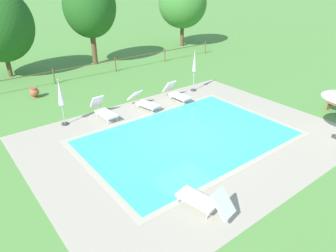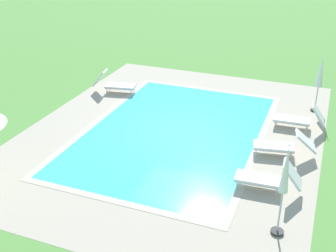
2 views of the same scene
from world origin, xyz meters
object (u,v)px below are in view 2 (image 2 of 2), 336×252
object	(u,v)px
sun_lounger_north_far	(283,145)
sun_lounger_south_mid	(115,84)
sun_lounger_north_near_steps	(299,118)
sun_lounger_north_mid	(268,178)
patio_umbrella_closed_row_west	(320,76)
patio_umbrella_closed_row_mid_west	(285,178)

from	to	relation	value
sun_lounger_north_far	sun_lounger_south_mid	world-z (taller)	sun_lounger_south_mid
sun_lounger_north_near_steps	sun_lounger_north_mid	xyz separation A→B (m)	(4.38, -0.41, -0.00)
patio_umbrella_closed_row_west	sun_lounger_north_far	bearing A→B (deg)	-10.18
sun_lounger_north_mid	sun_lounger_south_mid	size ratio (longest dim) A/B	0.97
sun_lounger_north_near_steps	patio_umbrella_closed_row_mid_west	xyz separation A→B (m)	(6.16, 0.14, 1.20)
patio_umbrella_closed_row_mid_west	sun_lounger_north_far	bearing A→B (deg)	-173.80
sun_lounger_north_near_steps	sun_lounger_south_mid	xyz separation A→B (m)	(-0.75, -7.96, -0.00)
sun_lounger_north_far	patio_umbrella_closed_row_west	bearing A→B (deg)	169.82
patio_umbrella_closed_row_west	sun_lounger_north_mid	bearing A→B (deg)	-7.86
sun_lounger_south_mid	patio_umbrella_closed_row_west	bearing A→B (deg)	97.43
sun_lounger_north_mid	sun_lounger_north_near_steps	bearing A→B (deg)	174.64
sun_lounger_north_near_steps	sun_lounger_north_far	size ratio (longest dim) A/B	0.90
sun_lounger_north_near_steps	patio_umbrella_closed_row_mid_west	world-z (taller)	patio_umbrella_closed_row_mid_west
sun_lounger_south_mid	patio_umbrella_closed_row_mid_west	size ratio (longest dim) A/B	0.78
sun_lounger_north_mid	sun_lounger_north_far	size ratio (longest dim) A/B	0.92
sun_lounger_north_mid	sun_lounger_north_far	distance (m)	2.15
sun_lounger_north_mid	sun_lounger_south_mid	distance (m)	9.12
sun_lounger_south_mid	patio_umbrella_closed_row_mid_west	xyz separation A→B (m)	(6.91, 8.10, 1.20)
sun_lounger_north_near_steps	patio_umbrella_closed_row_west	size ratio (longest dim) A/B	0.81
sun_lounger_north_near_steps	patio_umbrella_closed_row_mid_west	distance (m)	6.28
sun_lounger_north_near_steps	sun_lounger_north_mid	size ratio (longest dim) A/B	0.98
sun_lounger_north_mid	sun_lounger_north_far	world-z (taller)	sun_lounger_north_mid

